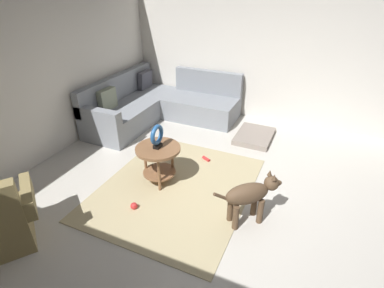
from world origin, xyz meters
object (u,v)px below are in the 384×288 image
Objects in this scene: dog_bed_mat at (254,136)px; dog_toy_ball at (134,206)px; torus_sculpture at (157,136)px; dog at (250,195)px; sectional_couch at (158,106)px; side_table at (158,155)px; dog_toy_rope at (206,159)px.

dog_toy_ball is (-2.42, 0.90, -0.00)m from dog_bed_mat.
torus_sculpture reaches higher than dog.
dog_bed_mat is 2.58m from dog_toy_ball.
torus_sculpture is at bearing -0.19° from dog_toy_ball.
sectional_couch reaches higher than side_table.
dog_bed_mat is 9.13× the size of dog_toy_ball.
dog reaches higher than dog_toy_ball.
side_table is 4.19× the size of dog_toy_rope.
sectional_couch is 1.96m from dog_bed_mat.
dog_toy_rope is at bearing 153.60° from dog_bed_mat.
side_table is at bearing 0.00° from torus_sculpture.
torus_sculpture is (-0.00, 0.00, 0.29)m from side_table.
dog_toy_ball is at bearing 179.81° from side_table.
dog is 7.44× the size of dog_toy_ball.
side_table is 1.35m from dog.
dog is (-0.25, -1.32, -0.33)m from torus_sculpture.
dog_toy_rope is (1.40, -0.39, -0.02)m from dog_toy_ball.
sectional_couch is 2.11m from torus_sculpture.
sectional_couch reaches higher than dog_toy_rope.
torus_sculpture is 0.92m from dog_toy_ball.
dog is at bearing -130.80° from sectional_couch.
side_table is 2.03m from dog_bed_mat.
dog_toy_rope is at bearing -15.77° from dog_toy_ball.
sectional_couch is 2.07m from side_table.
dog_toy_ball is at bearing 164.23° from dog_toy_rope.
dog reaches higher than dog_bed_mat.
side_table is (-1.79, -1.04, 0.13)m from sectional_couch.
sectional_couch is at bearing 54.41° from dog_toy_rope.
dog_bed_mat is 5.59× the size of dog_toy_rope.
torus_sculpture is 1.39m from dog.
dog_bed_mat is at bearing -26.76° from torus_sculpture.
side_table reaches higher than dog_bed_mat.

